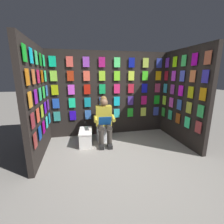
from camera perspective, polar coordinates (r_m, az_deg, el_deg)
The scene contains 7 objects.
ground_plane at distance 3.20m, azimuth 5.80°, elevation -19.13°, with size 30.00×30.00×0.00m, color gray.
display_wall_back at distance 4.50m, azimuth -1.05°, elevation 6.59°, with size 3.43×0.14×2.34m.
display_wall_left at distance 4.33m, azimuth 24.49°, elevation 5.11°, with size 0.14×1.79×2.34m.
display_wall_right at distance 3.59m, azimuth -25.76°, elevation 3.44°, with size 0.14×1.79×2.34m.
toilet at distance 4.25m, azimuth -3.16°, elevation -5.61°, with size 0.42×0.57×0.77m.
person_reading at distance 3.95m, azimuth -2.88°, elevation -2.93°, with size 0.54×0.70×1.19m.
comic_longbox_near at distance 4.02m, azimuth -9.55°, elevation -9.09°, with size 0.36×0.64×0.37m.
Camera 1 is at (0.86, 2.55, 1.73)m, focal length 25.03 mm.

